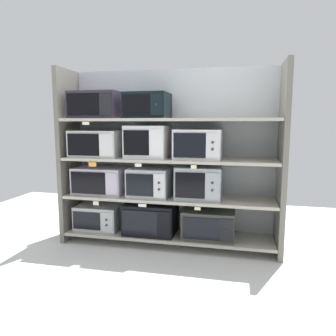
{
  "coord_description": "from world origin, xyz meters",
  "views": [
    {
      "loc": [
        0.72,
        -3.22,
        1.31
      ],
      "look_at": [
        0.0,
        0.0,
        0.84
      ],
      "focal_mm": 33.88,
      "sensor_mm": 36.0,
      "label": 1
    }
  ],
  "objects": [
    {
      "name": "ground",
      "position": [
        0.0,
        -1.0,
        -0.01
      ],
      "size": [
        6.22,
        6.0,
        0.02
      ],
      "primitive_type": "cube",
      "color": "silver"
    },
    {
      "name": "back_panel",
      "position": [
        0.0,
        0.25,
        0.94
      ],
      "size": [
        2.42,
        0.04,
        1.89
      ],
      "primitive_type": "cube",
      "color": "#9EA3A8",
      "rests_on": "ground"
    },
    {
      "name": "upright_left",
      "position": [
        -1.14,
        0.0,
        0.94
      ],
      "size": [
        0.05,
        0.47,
        1.89
      ],
      "primitive_type": "cube",
      "color": "#68645B",
      "rests_on": "ground"
    },
    {
      "name": "upright_right",
      "position": [
        1.14,
        0.0,
        0.94
      ],
      "size": [
        0.05,
        0.47,
        1.89
      ],
      "primitive_type": "cube",
      "color": "#68645B",
      "rests_on": "ground"
    },
    {
      "name": "shelf_0",
      "position": [
        0.0,
        0.0,
        0.11
      ],
      "size": [
        2.22,
        0.47,
        0.03
      ],
      "primitive_type": "cube",
      "color": "#ADA899",
      "rests_on": "ground"
    },
    {
      "name": "microwave_0",
      "position": [
        -0.8,
        -0.0,
        0.25
      ],
      "size": [
        0.49,
        0.34,
        0.27
      ],
      "color": "#B2B4B5",
      "rests_on": "shelf_0"
    },
    {
      "name": "microwave_1",
      "position": [
        -0.19,
        -0.0,
        0.29
      ],
      "size": [
        0.55,
        0.42,
        0.33
      ],
      "color": "black",
      "rests_on": "shelf_0"
    },
    {
      "name": "microwave_2",
      "position": [
        0.44,
        -0.0,
        0.27
      ],
      "size": [
        0.53,
        0.41,
        0.29
      ],
      "color": "#30322C",
      "rests_on": "shelf_0"
    },
    {
      "name": "shelf_1",
      "position": [
        0.0,
        0.0,
        0.52
      ],
      "size": [
        2.22,
        0.47,
        0.03
      ],
      "primitive_type": "cube",
      "color": "#ADA899"
    },
    {
      "name": "microwave_3",
      "position": [
        -0.77,
        -0.0,
        0.68
      ],
      "size": [
        0.56,
        0.36,
        0.29
      ],
      "color": "#BAB0C3",
      "rests_on": "shelf_1"
    },
    {
      "name": "microwave_4",
      "position": [
        -0.2,
        -0.0,
        0.68
      ],
      "size": [
        0.43,
        0.41,
        0.3
      ],
      "color": "#A1A6AC",
      "rests_on": "shelf_1"
    },
    {
      "name": "microwave_5",
      "position": [
        0.33,
        -0.0,
        0.7
      ],
      "size": [
        0.46,
        0.39,
        0.33
      ],
      "color": "#969EA3",
      "rests_on": "shelf_1"
    },
    {
      "name": "price_tag_0",
      "position": [
        -0.72,
        -0.24,
        0.48
      ],
      "size": [
        0.06,
        0.0,
        0.04
      ],
      "primitive_type": "cube",
      "color": "beige"
    },
    {
      "name": "price_tag_1",
      "position": [
        -0.21,
        -0.24,
        0.48
      ],
      "size": [
        0.09,
        0.0,
        0.03
      ],
      "primitive_type": "cube",
      "color": "white"
    },
    {
      "name": "price_tag_2",
      "position": [
        0.35,
        -0.24,
        0.48
      ],
      "size": [
        0.06,
        0.0,
        0.03
      ],
      "primitive_type": "cube",
      "color": "beige"
    },
    {
      "name": "shelf_2",
      "position": [
        0.0,
        0.0,
        0.93
      ],
      "size": [
        2.22,
        0.47,
        0.03
      ],
      "primitive_type": "cube",
      "color": "#ADA899"
    },
    {
      "name": "microwave_6",
      "position": [
        -0.78,
        -0.0,
        1.09
      ],
      "size": [
        0.53,
        0.43,
        0.28
      ],
      "color": "#B7B8BA",
      "rests_on": "shelf_2"
    },
    {
      "name": "microwave_7",
      "position": [
        -0.22,
        -0.0,
        1.11
      ],
      "size": [
        0.43,
        0.4,
        0.34
      ],
      "color": "silver",
      "rests_on": "shelf_2"
    },
    {
      "name": "microwave_8",
      "position": [
        0.32,
        -0.0,
        1.09
      ],
      "size": [
        0.47,
        0.4,
        0.3
      ],
      "color": "silver",
      "rests_on": "shelf_2"
    },
    {
      "name": "price_tag_3",
      "position": [
        -0.74,
        -0.24,
        0.89
      ],
      "size": [
        0.08,
        0.0,
        0.05
      ],
      "primitive_type": "cube",
      "color": "orange"
    },
    {
      "name": "price_tag_4",
      "position": [
        -0.25,
        -0.24,
        0.89
      ],
      "size": [
        0.07,
        0.0,
        0.03
      ],
      "primitive_type": "cube",
      "color": "white"
    },
    {
      "name": "price_tag_5",
      "position": [
        0.31,
        -0.24,
        0.89
      ],
      "size": [
        0.06,
        0.0,
        0.04
      ],
      "primitive_type": "cube",
      "color": "beige"
    },
    {
      "name": "shelf_3",
      "position": [
        0.0,
        0.0,
        1.34
      ],
      "size": [
        2.22,
        0.47,
        0.03
      ],
      "primitive_type": "cube",
      "color": "#ADA899"
    },
    {
      "name": "microwave_9",
      "position": [
        -0.79,
        -0.0,
        1.5
      ],
      "size": [
        0.53,
        0.39,
        0.28
      ],
      "color": "#2C2637",
      "rests_on": "shelf_3"
    },
    {
      "name": "microwave_10",
      "position": [
        -0.22,
        -0.0,
        1.49
      ],
      "size": [
        0.44,
        0.41,
        0.26
      ],
      "color": "black",
      "rests_on": "shelf_3"
    },
    {
      "name": "price_tag_6",
      "position": [
        -0.8,
        -0.24,
        1.31
      ],
      "size": [
        0.08,
        0.0,
        0.03
      ],
      "primitive_type": "cube",
      "color": "beige"
    }
  ]
}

